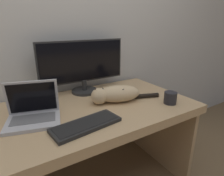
{
  "coord_description": "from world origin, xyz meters",
  "views": [
    {
      "loc": [
        -0.46,
        -0.67,
        1.25
      ],
      "look_at": [
        0.17,
        0.36,
        0.83
      ],
      "focal_mm": 30.0,
      "sensor_mm": 36.0,
      "label": 1
    }
  ],
  "objects_px": {
    "monitor": "(83,65)",
    "cat": "(115,94)",
    "external_keyboard": "(86,125)",
    "coffee_mug": "(170,98)",
    "laptop": "(33,113)"
  },
  "relations": [
    {
      "from": "laptop",
      "to": "coffee_mug",
      "type": "distance_m",
      "value": 0.9
    },
    {
      "from": "laptop",
      "to": "coffee_mug",
      "type": "xyz_separation_m",
      "value": [
        0.87,
        -0.23,
        -0.0
      ]
    },
    {
      "from": "monitor",
      "to": "laptop",
      "type": "bearing_deg",
      "value": -146.29
    },
    {
      "from": "monitor",
      "to": "laptop",
      "type": "distance_m",
      "value": 0.56
    },
    {
      "from": "external_keyboard",
      "to": "coffee_mug",
      "type": "relative_size",
      "value": 4.59
    },
    {
      "from": "laptop",
      "to": "coffee_mug",
      "type": "relative_size",
      "value": 3.86
    },
    {
      "from": "monitor",
      "to": "coffee_mug",
      "type": "xyz_separation_m",
      "value": [
        0.42,
        -0.53,
        -0.18
      ]
    },
    {
      "from": "monitor",
      "to": "coffee_mug",
      "type": "height_order",
      "value": "monitor"
    },
    {
      "from": "external_keyboard",
      "to": "coffee_mug",
      "type": "distance_m",
      "value": 0.63
    },
    {
      "from": "cat",
      "to": "coffee_mug",
      "type": "bearing_deg",
      "value": -16.14
    },
    {
      "from": "cat",
      "to": "laptop",
      "type": "bearing_deg",
      "value": -161.01
    },
    {
      "from": "laptop",
      "to": "external_keyboard",
      "type": "xyz_separation_m",
      "value": [
        0.23,
        -0.22,
        -0.04
      ]
    },
    {
      "from": "monitor",
      "to": "coffee_mug",
      "type": "relative_size",
      "value": 8.0
    },
    {
      "from": "external_keyboard",
      "to": "coffee_mug",
      "type": "xyz_separation_m",
      "value": [
        0.63,
        -0.02,
        0.03
      ]
    },
    {
      "from": "monitor",
      "to": "cat",
      "type": "height_order",
      "value": "monitor"
    }
  ]
}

